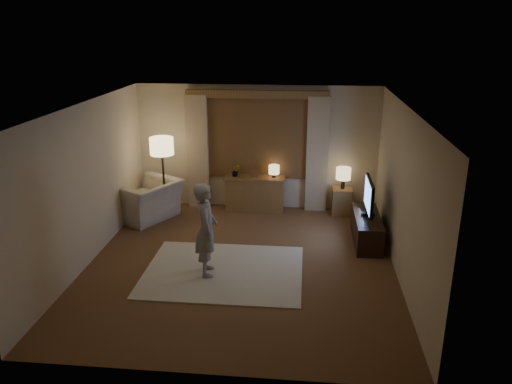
# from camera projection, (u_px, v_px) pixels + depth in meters

# --- Properties ---
(room) EXTENTS (5.04, 5.54, 2.64)m
(room) POSITION_uv_depth(u_px,v_px,m) (244.00, 178.00, 8.29)
(room) COLOR brown
(room) RESTS_ON ground
(rug) EXTENTS (2.50, 2.00, 0.02)m
(rug) POSITION_uv_depth(u_px,v_px,m) (224.00, 271.00, 7.98)
(rug) COLOR beige
(rug) RESTS_ON floor
(sideboard) EXTENTS (1.20, 0.40, 0.70)m
(sideboard) POSITION_uv_depth(u_px,v_px,m) (255.00, 195.00, 10.49)
(sideboard) COLOR brown
(sideboard) RESTS_ON floor
(picture_frame) EXTENTS (0.16, 0.02, 0.20)m
(picture_frame) POSITION_uv_depth(u_px,v_px,m) (255.00, 174.00, 10.34)
(picture_frame) COLOR brown
(picture_frame) RESTS_ON sideboard
(plant) EXTENTS (0.17, 0.13, 0.30)m
(plant) POSITION_uv_depth(u_px,v_px,m) (236.00, 171.00, 10.36)
(plant) COLOR #999999
(plant) RESTS_ON sideboard
(table_lamp_sideboard) EXTENTS (0.22, 0.22, 0.30)m
(table_lamp_sideboard) POSITION_uv_depth(u_px,v_px,m) (274.00, 170.00, 10.27)
(table_lamp_sideboard) COLOR black
(table_lamp_sideboard) RESTS_ON sideboard
(floor_lamp) EXTENTS (0.47, 0.47, 1.62)m
(floor_lamp) POSITION_uv_depth(u_px,v_px,m) (162.00, 150.00, 9.94)
(floor_lamp) COLOR black
(floor_lamp) RESTS_ON floor
(armchair) EXTENTS (1.51, 1.56, 0.78)m
(armchair) POSITION_uv_depth(u_px,v_px,m) (147.00, 200.00, 10.04)
(armchair) COLOR beige
(armchair) RESTS_ON floor
(side_table) EXTENTS (0.40, 0.40, 0.56)m
(side_table) POSITION_uv_depth(u_px,v_px,m) (342.00, 201.00, 10.29)
(side_table) COLOR brown
(side_table) RESTS_ON floor
(table_lamp_side) EXTENTS (0.30, 0.30, 0.44)m
(table_lamp_side) POSITION_uv_depth(u_px,v_px,m) (343.00, 174.00, 10.10)
(table_lamp_side) COLOR black
(table_lamp_side) RESTS_ON side_table
(tv_stand) EXTENTS (0.45, 1.40, 0.50)m
(tv_stand) POSITION_uv_depth(u_px,v_px,m) (367.00, 229.00, 9.01)
(tv_stand) COLOR black
(tv_stand) RESTS_ON floor
(tv) EXTENTS (0.23, 0.93, 0.67)m
(tv) POSITION_uv_depth(u_px,v_px,m) (369.00, 196.00, 8.81)
(tv) COLOR black
(tv) RESTS_ON tv_stand
(person) EXTENTS (0.46, 0.61, 1.50)m
(person) POSITION_uv_depth(u_px,v_px,m) (206.00, 229.00, 7.67)
(person) COLOR gray
(person) RESTS_ON rug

